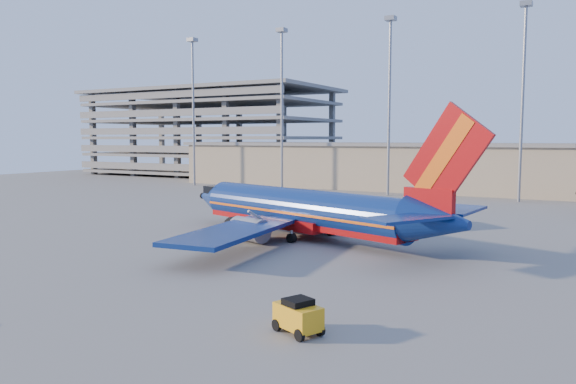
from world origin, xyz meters
name	(u,v)px	position (x,y,z in m)	size (l,w,h in m)	color
ground	(269,244)	(0.00, 0.00, 0.00)	(220.00, 220.00, 0.00)	slate
terminal_building	(497,168)	(10.00, 58.00, 4.32)	(122.00, 16.00, 8.50)	tan
parking_garage	(211,129)	(-62.00, 74.05, 11.73)	(62.00, 32.00, 21.40)	slate
light_mast_row	(453,84)	(5.00, 46.00, 17.55)	(101.60, 1.60, 28.65)	gray
aircraft_main	(307,211)	(1.62, 4.27, 2.55)	(34.21, 32.38, 11.95)	navy
baggage_tug	(298,315)	(13.01, -18.77, 0.89)	(2.74, 2.26, 1.70)	#EDA315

